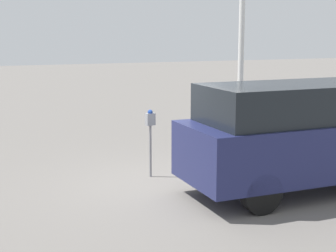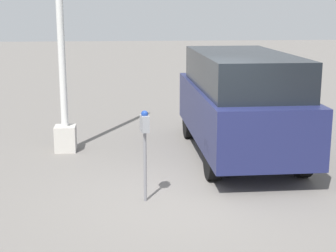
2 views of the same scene
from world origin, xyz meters
name	(u,v)px [view 1 (image 1 of 2)]	position (x,y,z in m)	size (l,w,h in m)	color
ground_plane	(172,184)	(0.00, 0.00, 0.00)	(80.00, 80.00, 0.00)	slate
parking_meter_near	(150,128)	(-0.23, 0.68, 1.08)	(0.22, 0.15, 1.47)	gray
lamp_post	(241,69)	(2.85, 2.24, 2.14)	(0.44, 0.44, 6.69)	beige
parked_van	(305,133)	(2.22, -1.38, 1.16)	(4.93, 1.90, 2.13)	navy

